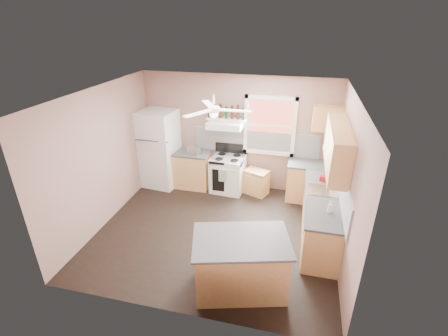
% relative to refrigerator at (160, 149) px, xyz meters
% --- Properties ---
extents(floor, '(4.50, 4.50, 0.00)m').
position_rel_refrigerator_xyz_m(floor, '(1.82, -1.62, -0.93)').
color(floor, black).
rests_on(floor, ground).
extents(ceiling, '(4.50, 4.50, 0.00)m').
position_rel_refrigerator_xyz_m(ceiling, '(1.82, -1.62, 1.77)').
color(ceiling, white).
rests_on(ceiling, ground).
extents(wall_back, '(4.50, 0.05, 2.70)m').
position_rel_refrigerator_xyz_m(wall_back, '(1.82, 0.40, 0.42)').
color(wall_back, '#8E6B62').
rests_on(wall_back, ground).
extents(wall_right, '(0.05, 4.00, 2.70)m').
position_rel_refrigerator_xyz_m(wall_right, '(4.09, -1.62, 0.42)').
color(wall_right, '#8E6B62').
rests_on(wall_right, ground).
extents(wall_left, '(0.05, 4.00, 2.70)m').
position_rel_refrigerator_xyz_m(wall_left, '(-0.46, -1.62, 0.42)').
color(wall_left, '#8E6B62').
rests_on(wall_left, ground).
extents(backsplash_back, '(2.90, 0.03, 0.55)m').
position_rel_refrigerator_xyz_m(backsplash_back, '(2.27, 0.36, 0.24)').
color(backsplash_back, white).
rests_on(backsplash_back, wall_back).
extents(backsplash_right, '(0.03, 2.60, 0.55)m').
position_rel_refrigerator_xyz_m(backsplash_right, '(4.05, -1.32, 0.24)').
color(backsplash_right, white).
rests_on(backsplash_right, wall_right).
extents(window_view, '(1.00, 0.02, 1.20)m').
position_rel_refrigerator_xyz_m(window_view, '(2.57, 0.36, 0.67)').
color(window_view, brown).
rests_on(window_view, wall_back).
extents(window_frame, '(1.16, 0.07, 1.36)m').
position_rel_refrigerator_xyz_m(window_frame, '(2.57, 0.33, 0.67)').
color(window_frame, white).
rests_on(window_frame, wall_back).
extents(refrigerator, '(0.86, 0.84, 1.87)m').
position_rel_refrigerator_xyz_m(refrigerator, '(0.00, 0.00, 0.00)').
color(refrigerator, white).
rests_on(refrigerator, floor).
extents(base_cabinet_left, '(0.90, 0.60, 0.86)m').
position_rel_refrigerator_xyz_m(base_cabinet_left, '(0.76, 0.08, -0.50)').
color(base_cabinet_left, '#B2864A').
rests_on(base_cabinet_left, floor).
extents(counter_left, '(0.92, 0.62, 0.04)m').
position_rel_refrigerator_xyz_m(counter_left, '(0.76, 0.08, -0.05)').
color(counter_left, '#3E3E40').
rests_on(counter_left, base_cabinet_left).
extents(toaster, '(0.31, 0.23, 0.18)m').
position_rel_refrigerator_xyz_m(toaster, '(0.88, -0.04, 0.06)').
color(toaster, silver).
rests_on(toaster, counter_left).
extents(stove, '(0.80, 0.70, 0.86)m').
position_rel_refrigerator_xyz_m(stove, '(1.68, 0.05, -0.50)').
color(stove, white).
rests_on(stove, floor).
extents(range_hood, '(0.78, 0.50, 0.14)m').
position_rel_refrigerator_xyz_m(range_hood, '(1.59, 0.13, 0.69)').
color(range_hood, white).
rests_on(range_hood, wall_back).
extents(bottle_shelf, '(0.90, 0.26, 0.03)m').
position_rel_refrigerator_xyz_m(bottle_shelf, '(1.59, 0.25, 0.79)').
color(bottle_shelf, white).
rests_on(bottle_shelf, range_hood).
extents(cart, '(0.63, 0.53, 0.54)m').
position_rel_refrigerator_xyz_m(cart, '(2.36, 0.05, -0.66)').
color(cart, '#B2864A').
rests_on(cart, floor).
extents(base_cabinet_corner, '(1.00, 0.60, 0.86)m').
position_rel_refrigerator_xyz_m(base_cabinet_corner, '(3.57, 0.08, -0.50)').
color(base_cabinet_corner, '#B2864A').
rests_on(base_cabinet_corner, floor).
extents(base_cabinet_right, '(0.60, 2.20, 0.86)m').
position_rel_refrigerator_xyz_m(base_cabinet_right, '(3.77, -1.32, -0.50)').
color(base_cabinet_right, '#B2864A').
rests_on(base_cabinet_right, floor).
extents(counter_corner, '(1.02, 0.62, 0.04)m').
position_rel_refrigerator_xyz_m(counter_corner, '(3.57, 0.08, -0.05)').
color(counter_corner, '#3E3E40').
rests_on(counter_corner, base_cabinet_corner).
extents(counter_right, '(0.62, 2.22, 0.04)m').
position_rel_refrigerator_xyz_m(counter_right, '(3.76, -1.32, -0.05)').
color(counter_right, '#3E3E40').
rests_on(counter_right, base_cabinet_right).
extents(sink, '(0.55, 0.45, 0.03)m').
position_rel_refrigerator_xyz_m(sink, '(3.76, -1.12, -0.04)').
color(sink, silver).
rests_on(sink, counter_right).
extents(faucet, '(0.03, 0.03, 0.14)m').
position_rel_refrigerator_xyz_m(faucet, '(3.92, -1.12, 0.04)').
color(faucet, silver).
rests_on(faucet, sink).
extents(upper_cabinet_right, '(0.33, 1.80, 0.76)m').
position_rel_refrigerator_xyz_m(upper_cabinet_right, '(3.90, -1.12, 0.85)').
color(upper_cabinet_right, '#B2864A').
rests_on(upper_cabinet_right, wall_right).
extents(upper_cabinet_corner, '(0.60, 0.33, 0.52)m').
position_rel_refrigerator_xyz_m(upper_cabinet_corner, '(3.77, 0.21, 0.97)').
color(upper_cabinet_corner, '#B2864A').
rests_on(upper_cabinet_corner, wall_back).
extents(paper_towel, '(0.26, 0.12, 0.12)m').
position_rel_refrigerator_xyz_m(paper_towel, '(3.89, 0.24, 0.32)').
color(paper_towel, white).
rests_on(paper_towel, wall_back).
extents(island, '(1.51, 1.17, 0.86)m').
position_rel_refrigerator_xyz_m(island, '(2.57, -2.91, -0.50)').
color(island, '#B2864A').
rests_on(island, floor).
extents(island_top, '(1.61, 1.27, 0.04)m').
position_rel_refrigerator_xyz_m(island_top, '(2.57, -2.91, -0.05)').
color(island_top, '#3E3E40').
rests_on(island_top, island).
extents(ceiling_fan_hub, '(0.20, 0.20, 0.08)m').
position_rel_refrigerator_xyz_m(ceiling_fan_hub, '(1.82, -1.62, 1.52)').
color(ceiling_fan_hub, white).
rests_on(ceiling_fan_hub, ceiling).
extents(soap_bottle, '(0.10, 0.10, 0.22)m').
position_rel_refrigerator_xyz_m(soap_bottle, '(3.84, -1.86, 0.08)').
color(soap_bottle, silver).
rests_on(soap_bottle, counter_right).
extents(red_caddy, '(0.21, 0.17, 0.10)m').
position_rel_refrigerator_xyz_m(red_caddy, '(3.81, -0.71, 0.02)').
color(red_caddy, '#A60E11').
rests_on(red_caddy, counter_right).
extents(wine_bottles, '(0.86, 0.06, 0.31)m').
position_rel_refrigerator_xyz_m(wine_bottles, '(1.59, 0.25, 0.95)').
color(wine_bottles, '#143819').
rests_on(wine_bottles, bottle_shelf).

